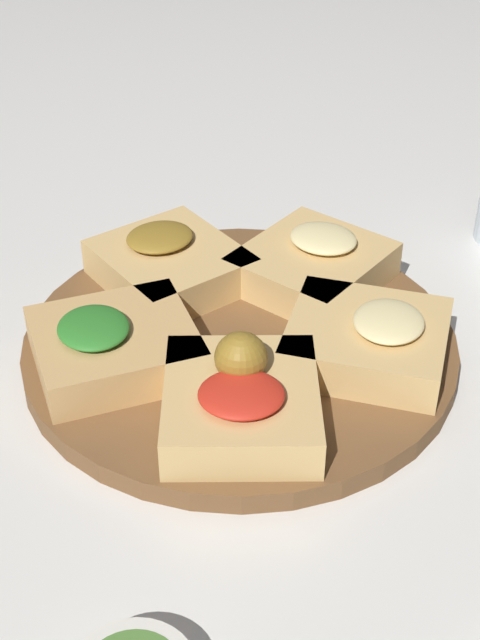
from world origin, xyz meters
The scene contains 7 objects.
ground_plane centered at (0.00, 0.00, 0.00)m, with size 3.00×3.00×0.00m, color silver.
serving_board centered at (0.00, 0.00, 0.01)m, with size 0.33×0.33×0.02m, color brown.
focaccia_slice_0 centered at (-0.10, 0.01, 0.03)m, with size 0.12×0.11×0.04m.
focaccia_slice_1 centered at (-0.03, -0.09, 0.03)m, with size 0.13×0.14×0.04m.
focaccia_slice_2 centered at (0.08, -0.06, 0.03)m, with size 0.15×0.15×0.04m.
focaccia_slice_3 centered at (0.08, 0.05, 0.04)m, with size 0.15×0.15×0.06m.
focaccia_slice_4 centered at (-0.03, 0.09, 0.03)m, with size 0.13×0.14×0.04m.
Camera 1 is at (0.45, 0.30, 0.42)m, focal length 50.00 mm.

